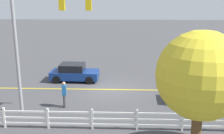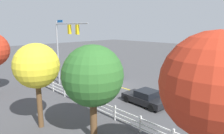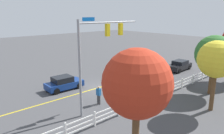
{
  "view_description": "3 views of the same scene",
  "coord_description": "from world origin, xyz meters",
  "px_view_note": "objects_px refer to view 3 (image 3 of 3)",
  "views": [
    {
      "loc": [
        -1.0,
        19.3,
        6.92
      ],
      "look_at": [
        -0.29,
        1.0,
        2.03
      ],
      "focal_mm": 43.38,
      "sensor_mm": 36.0,
      "label": 1
    },
    {
      "loc": [
        -16.18,
        16.02,
        6.9
      ],
      "look_at": [
        -1.43,
        1.6,
        2.66
      ],
      "focal_mm": 31.66,
      "sensor_mm": 36.0,
      "label": 2
    },
    {
      "loc": [
        13.7,
        17.37,
        7.89
      ],
      "look_at": [
        -0.2,
        2.06,
        2.7
      ],
      "focal_mm": 34.3,
      "sensor_mm": 36.0,
      "label": 3
    }
  ],
  "objects_px": {
    "pedestrian": "(99,94)",
    "tree_1": "(217,60)",
    "tree_0": "(214,54)",
    "car_0": "(150,76)",
    "tree_2": "(137,84)",
    "car_1": "(64,83)",
    "car_2": "(179,66)"
  },
  "relations": [
    {
      "from": "pedestrian",
      "to": "tree_2",
      "type": "xyz_separation_m",
      "value": [
        3.62,
        7.54,
        3.67
      ]
    },
    {
      "from": "car_0",
      "to": "tree_2",
      "type": "height_order",
      "value": "tree_2"
    },
    {
      "from": "car_0",
      "to": "tree_0",
      "type": "height_order",
      "value": "tree_0"
    },
    {
      "from": "tree_0",
      "to": "tree_1",
      "type": "distance_m",
      "value": 4.12
    },
    {
      "from": "car_1",
      "to": "car_2",
      "type": "distance_m",
      "value": 16.74
    },
    {
      "from": "tree_1",
      "to": "tree_0",
      "type": "bearing_deg",
      "value": -155.28
    },
    {
      "from": "car_0",
      "to": "tree_0",
      "type": "distance_m",
      "value": 7.69
    },
    {
      "from": "tree_0",
      "to": "car_0",
      "type": "bearing_deg",
      "value": -81.08
    },
    {
      "from": "tree_0",
      "to": "tree_2",
      "type": "height_order",
      "value": "tree_2"
    },
    {
      "from": "pedestrian",
      "to": "tree_2",
      "type": "relative_size",
      "value": 0.27
    },
    {
      "from": "car_1",
      "to": "pedestrian",
      "type": "relative_size",
      "value": 2.34
    },
    {
      "from": "pedestrian",
      "to": "tree_2",
      "type": "distance_m",
      "value": 9.14
    },
    {
      "from": "tree_0",
      "to": "tree_2",
      "type": "relative_size",
      "value": 0.93
    },
    {
      "from": "tree_1",
      "to": "tree_2",
      "type": "relative_size",
      "value": 0.92
    },
    {
      "from": "car_2",
      "to": "tree_2",
      "type": "distance_m",
      "value": 21.87
    },
    {
      "from": "pedestrian",
      "to": "tree_1",
      "type": "xyz_separation_m",
      "value": [
        -6.23,
        7.26,
        3.39
      ]
    },
    {
      "from": "car_2",
      "to": "tree_1",
      "type": "distance_m",
      "value": 13.54
    },
    {
      "from": "tree_1",
      "to": "tree_2",
      "type": "bearing_deg",
      "value": 1.66
    },
    {
      "from": "car_1",
      "to": "tree_2",
      "type": "height_order",
      "value": "tree_2"
    },
    {
      "from": "car_1",
      "to": "car_2",
      "type": "xyz_separation_m",
      "value": [
        -16.25,
        4.01,
        -0.01
      ]
    },
    {
      "from": "car_1",
      "to": "tree_2",
      "type": "distance_m",
      "value": 13.99
    },
    {
      "from": "car_2",
      "to": "tree_0",
      "type": "height_order",
      "value": "tree_0"
    },
    {
      "from": "tree_0",
      "to": "tree_1",
      "type": "bearing_deg",
      "value": 24.72
    },
    {
      "from": "tree_1",
      "to": "tree_2",
      "type": "height_order",
      "value": "tree_2"
    },
    {
      "from": "car_0",
      "to": "car_2",
      "type": "xyz_separation_m",
      "value": [
        -7.02,
        -0.21,
        0.05
      ]
    },
    {
      "from": "car_0",
      "to": "tree_1",
      "type": "xyz_separation_m",
      "value": [
        2.66,
        8.53,
        3.69
      ]
    },
    {
      "from": "tree_0",
      "to": "car_2",
      "type": "bearing_deg",
      "value": -130.29
    },
    {
      "from": "car_0",
      "to": "pedestrian",
      "type": "height_order",
      "value": "pedestrian"
    },
    {
      "from": "car_2",
      "to": "tree_2",
      "type": "relative_size",
      "value": 0.69
    },
    {
      "from": "car_0",
      "to": "tree_0",
      "type": "xyz_separation_m",
      "value": [
        -1.07,
        6.81,
        3.41
      ]
    },
    {
      "from": "car_1",
      "to": "tree_1",
      "type": "distance_m",
      "value": 14.79
    },
    {
      "from": "pedestrian",
      "to": "car_2",
      "type": "bearing_deg",
      "value": -2.49
    }
  ]
}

